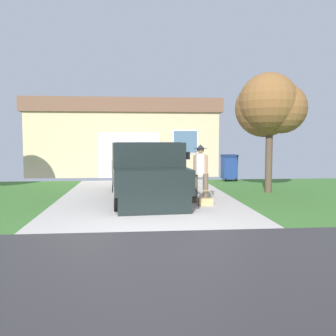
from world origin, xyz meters
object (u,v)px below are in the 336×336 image
at_px(pickup_truck, 146,174).
at_px(person_with_hat, 200,171).
at_px(front_yard_tree, 270,106).
at_px(house_with_garage, 125,138).
at_px(handbag, 206,201).
at_px(wheeled_trash_bin, 229,167).

xyz_separation_m(pickup_truck, person_with_hat, (1.48, -0.72, 0.15)).
bearing_deg(front_yard_tree, house_with_garage, 121.89).
bearing_deg(front_yard_tree, pickup_truck, -162.98).
distance_m(pickup_truck, front_yard_tree, 4.82).
bearing_deg(pickup_truck, person_with_hat, 149.99).
distance_m(handbag, wheeled_trash_bin, 6.22).
bearing_deg(person_with_hat, wheeled_trash_bin, -69.84).
height_order(person_with_hat, handbag, person_with_hat).
bearing_deg(house_with_garage, handbag, -76.87).
height_order(person_with_hat, wheeled_trash_bin, person_with_hat).
bearing_deg(person_with_hat, handbag, 149.28).
relative_size(person_with_hat, front_yard_tree, 0.41).
relative_size(pickup_truck, house_with_garage, 0.59).
relative_size(pickup_truck, handbag, 13.19).
relative_size(handbag, wheeled_trash_bin, 0.37).
height_order(pickup_truck, wheeled_trash_bin, pickup_truck).
bearing_deg(wheeled_trash_bin, person_with_hat, -112.28).
height_order(house_with_garage, wheeled_trash_bin, house_with_garage).
bearing_deg(house_with_garage, person_with_hat, -76.99).
xyz_separation_m(handbag, house_with_garage, (-2.40, 10.31, 1.76)).
bearing_deg(wheeled_trash_bin, house_with_garage, 135.37).
bearing_deg(pickup_truck, wheeled_trash_bin, -132.08).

